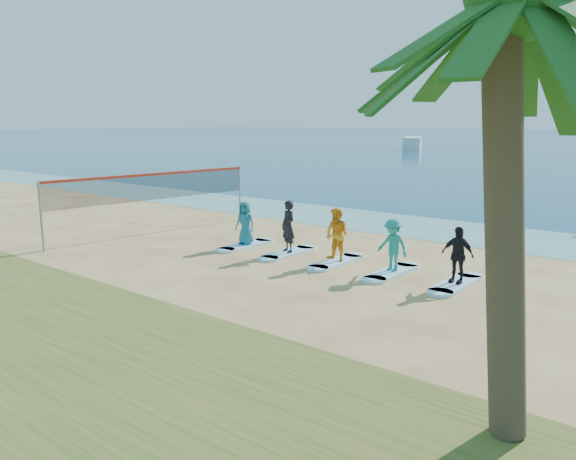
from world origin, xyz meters
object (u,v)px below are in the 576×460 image
Objects in this scene: student_0 at (245,223)px; surfboard_4 at (456,284)px; surfboard_0 at (246,245)px; student_2 at (337,235)px; surfboard_2 at (336,262)px; volleyball_net at (153,187)px; surfboard_3 at (392,272)px; student_3 at (393,245)px; student_4 at (457,255)px; student_1 at (288,226)px; boat_offshore_a at (412,149)px; surfboard_1 at (288,253)px.

student_0 reaches higher than surfboard_4.
student_2 is at bearing 0.00° from surfboard_0.
student_2 is (0.00, 0.00, 0.90)m from surfboard_2.
volleyball_net is 4.11× the size of surfboard_4.
student_2 is 0.77× the size of surfboard_3.
student_3 is (2.00, 0.00, 0.84)m from surfboard_2.
surfboard_3 is (5.99, 0.00, 0.00)m from surfboard_0.
student_4 is at bearing 0.00° from surfboard_3.
student_0 is at bearing -158.07° from student_1.
surfboard_3 and surfboard_4 have the same top height.
boat_offshore_a is 76.89m from student_2.
student_4 is (12.46, 0.58, -1.02)m from volleyball_net.
surfboard_3 is at bearing 7.35° from student_2.
student_0 is 0.99× the size of student_4.
surfboard_3 is at bearing 3.15° from volleyball_net.
student_4 is (4.00, 0.00, -0.06)m from student_2.
boat_offshore_a is 4.17× the size of surfboard_1.
student_0 is 0.99× the size of student_3.
student_2 is (4.00, 0.00, 0.90)m from surfboard_0.
student_0 is at bearing 180.00° from surfboard_2.
surfboard_1 is (2.00, 0.00, -0.83)m from student_0.
student_1 reaches higher than surfboard_1.
student_4 reaches higher than student_3.
student_3 is (5.99, 0.00, 0.84)m from surfboard_0.
surfboard_4 is 1.38× the size of student_4.
boat_offshore_a is 76.08m from student_1.
student_4 is (0.00, 0.00, 0.84)m from surfboard_4.
student_0 is at bearing 0.00° from surfboard_0.
student_2 is (4.00, 0.00, 0.07)m from student_0.
student_2 is (2.00, 0.00, -0.04)m from student_1.
boat_offshore_a is 77.75m from student_3.
student_4 is (2.00, 0.00, 0.84)m from surfboard_3.
boat_offshore_a is 75.32m from student_0.
surfboard_0 is 2.00m from surfboard_1.
student_4 reaches higher than boat_offshore_a.
surfboard_3 is 1.00× the size of surfboard_4.
surfboard_4 is (36.01, -69.91, 0.04)m from boat_offshore_a.
student_1 is 1.12× the size of student_3.
student_3 reaches higher than surfboard_4.
student_1 is 5.99m from student_4.
student_0 is at bearing -172.09° from student_3.
student_1 reaches higher than student_4.
boat_offshore_a is 4.17× the size of surfboard_3.
surfboard_2 is at bearing 21.93° from student_1.
student_2 is at bearing -172.09° from student_3.
surfboard_2 is 2.00m from surfboard_3.
student_2 reaches higher than student_4.
volleyball_net is at bearing -172.66° from surfboard_0.
surfboard_4 is at bearing 0.00° from surfboard_1.
surfboard_1 is 1.00× the size of surfboard_3.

